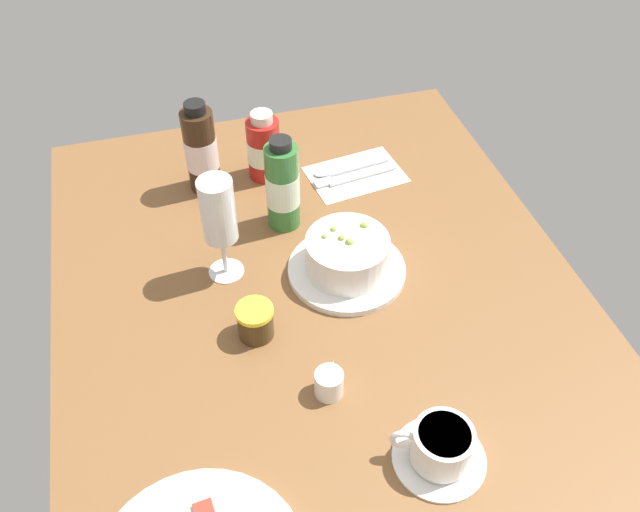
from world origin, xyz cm
name	(u,v)px	position (x,y,z in cm)	size (l,w,h in cm)	color
ground_plane	(324,308)	(0.00, 0.00, -1.50)	(110.00, 84.00, 3.00)	brown
porridge_bowl	(347,257)	(5.27, -5.35, 3.64)	(19.49, 19.49, 8.12)	white
cutlery_setting	(353,174)	(29.89, -14.34, 0.26)	(14.52, 19.26, 0.90)	white
coffee_cup	(441,447)	(-30.25, -6.83, 3.02)	(12.33, 12.53, 6.40)	white
creamer_jug	(329,383)	(-16.37, 3.97, 2.17)	(4.88, 4.15, 4.79)	white
wine_glass	(219,215)	(10.87, 13.84, 12.55)	(5.88, 5.88, 18.99)	white
jam_jar	(255,321)	(-3.34, 11.71, 2.85)	(5.71, 5.71, 5.63)	#443218
sauce_bottle_red	(264,148)	(34.68, 1.97, 6.24)	(6.36, 6.36, 13.81)	#B21E19
sauce_bottle_brown	(201,150)	(34.20, 13.56, 8.35)	(5.97, 5.97, 18.14)	#382314
sauce_bottle_green	(283,186)	(20.19, 1.70, 8.25)	(5.85, 5.85, 17.81)	#337233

